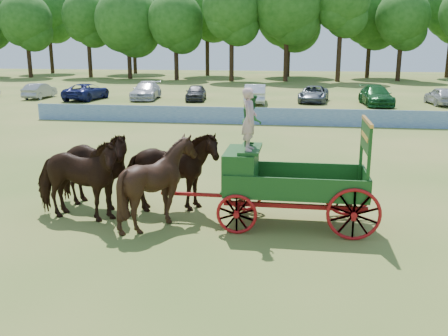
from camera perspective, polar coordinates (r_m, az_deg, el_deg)
ground at (r=13.98m, az=-4.54°, el=-6.59°), size 160.00×160.00×0.00m
horse_lead_left at (r=14.61m, az=-16.53°, el=-1.21°), size 3.01×1.61×2.44m
horse_lead_right at (r=15.58m, az=-14.85°, el=-0.16°), size 3.10×1.92×2.44m
horse_wheel_left at (r=13.78m, az=-7.44°, el=-1.64°), size 2.63×2.45×2.44m
horse_wheel_right at (r=14.81m, az=-6.29°, el=-0.51°), size 3.12×1.99×2.44m
farm_dray at (r=13.73m, az=5.16°, el=0.04°), size 6.00×2.00×3.81m
sponsor_banner at (r=31.31m, az=1.06°, el=6.01°), size 26.00×0.08×1.05m
parked_cars at (r=42.85m, az=4.16°, el=8.46°), size 53.03×7.06×1.64m
treeline at (r=73.53m, az=1.34°, el=17.51°), size 90.81×23.45×15.05m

